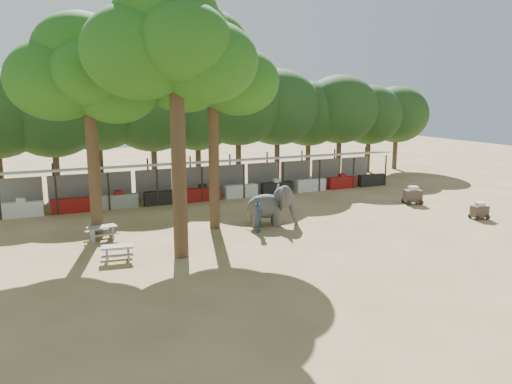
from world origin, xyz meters
name	(u,v)px	position (x,y,z in m)	size (l,w,h in m)	color
ground	(320,252)	(0.00, 0.00, 0.00)	(100.00, 100.00, 0.00)	brown
vendor_stalls	(218,180)	(0.00, 13.84, 1.18)	(28.00, 2.99, 2.80)	#9FA1A7
yard_tree_left	(84,72)	(-9.13, 7.19, 8.20)	(7.10, 6.90, 11.02)	#332316
yard_tree_center	(171,43)	(-6.13, 2.19, 9.21)	(7.10, 6.90, 12.04)	#332316
yard_tree_back	(209,66)	(-3.13, 6.19, 8.54)	(7.10, 6.90, 11.36)	#332316
backdrop_trees	(194,115)	(0.00, 19.00, 5.51)	(46.46, 5.95, 8.33)	#332316
elephant	(272,205)	(0.10, 5.29, 1.11)	(2.98, 2.21, 2.21)	#3D3B3B
handler	(258,215)	(-1.18, 4.30, 0.94)	(0.67, 0.45, 1.87)	#26384C
picnic_table_near	(118,251)	(-8.69, 2.58, 0.44)	(1.51, 1.39, 0.68)	gray
picnic_table_far	(102,231)	(-8.89, 6.12, 0.45)	(1.57, 1.46, 0.69)	gray
cart_front	(480,211)	(11.69, 1.56, 0.49)	(1.09, 0.79, 0.99)	#362B26
cart_back	(413,195)	(10.92, 6.31, 0.59)	(1.40, 1.13, 1.19)	#362B26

